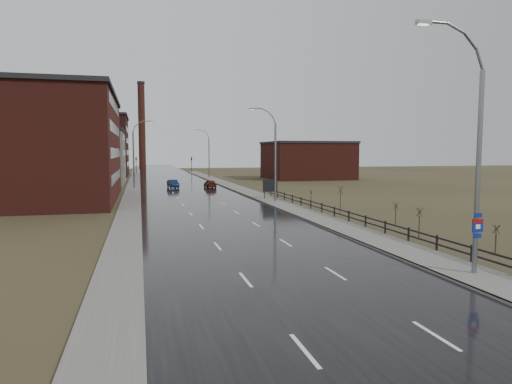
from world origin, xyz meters
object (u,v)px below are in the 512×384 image
streetlight_main (473,153)px  billboard (270,186)px  car_near (173,184)px  car_far (210,184)px

streetlight_main → billboard: bearing=89.0°
billboard → car_near: size_ratio=0.64×
streetlight_main → car_far: 59.03m
billboard → car_far: billboard is taller
streetlight_main → car_near: 60.93m
streetlight_main → car_far: size_ratio=2.97×
streetlight_main → car_far: bearing=93.8°
billboard → car_near: billboard is taller
car_near → car_far: size_ratio=1.02×
car_near → car_far: (6.19, -1.20, 0.01)m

